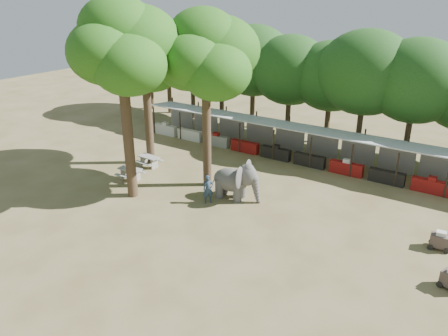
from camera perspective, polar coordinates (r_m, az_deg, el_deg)
The scene contains 11 objects.
ground at distance 23.70m, azimuth -4.72°, elevation -8.83°, with size 100.00×100.00×0.00m, color brown.
vendor_stalls at distance 34.11m, azimuth 9.66°, elevation 3.06°, with size 28.00×2.99×2.80m.
yard_tree_left at distance 32.01m, azimuth -10.37°, elevation 14.71°, with size 7.10×6.90×11.02m.
yard_tree_center at distance 26.28m, azimuth -13.30°, elevation 15.13°, with size 7.10×6.90×12.04m.
yard_tree_back at distance 27.39m, azimuth -2.43°, elevation 14.54°, with size 7.10×6.90×11.36m.
backdrop_trees at distance 37.68m, azimuth 13.40°, elevation 11.42°, with size 46.46×5.95×8.33m.
elephant at distance 27.13m, azimuth 1.61°, elevation -1.63°, with size 3.28×2.47×2.46m.
handler at distance 26.71m, azimuth -2.08°, elevation -2.80°, with size 0.65×0.43×1.81m, color #26384C.
picnic_table_near at distance 30.80m, azimuth -12.14°, elevation -0.55°, with size 1.76×1.61×0.82m.
picnic_table_far at distance 32.79m, azimuth -9.75°, elevation 1.05°, with size 1.70×1.55×0.81m.
cart_back at distance 24.82m, azimuth 26.37°, elevation -8.47°, with size 1.07×0.74×1.00m.
Camera 1 is at (12.77, -15.81, 12.19)m, focal length 35.00 mm.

